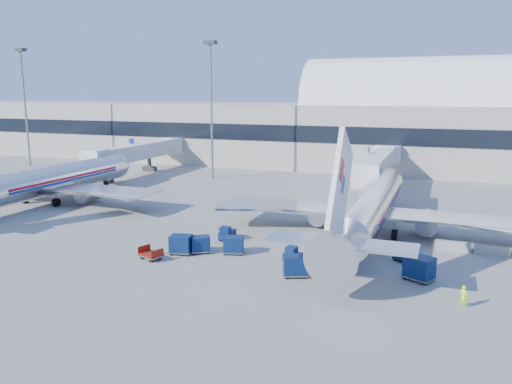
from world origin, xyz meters
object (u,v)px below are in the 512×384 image
at_px(airliner_main, 370,207).
at_px(cart_open_red, 151,255).
at_px(barrier_near, 453,246).
at_px(cart_train_b, 201,244).
at_px(tug_left, 227,233).
at_px(cart_solo_far, 419,268).
at_px(cart_train_c, 181,244).
at_px(airliner_mid, 45,181).
at_px(mast_far_west, 24,90).
at_px(ramp_worker, 463,296).
at_px(mast_west, 211,90).
at_px(tug_lead, 296,256).
at_px(jetbridge_mid, 142,151).
at_px(cart_train_a, 234,245).
at_px(cart_solo_near, 295,265).
at_px(barrier_mid, 492,250).
at_px(jetbridge_near, 380,163).

bearing_deg(airliner_main, cart_open_red, -139.20).
xyz_separation_m(barrier_near, cart_train_b, (-21.48, -8.76, 0.37)).
height_order(tug_left, cart_solo_far, cart_solo_far).
bearing_deg(cart_train_c, airliner_mid, 144.64).
bearing_deg(mast_far_west, ramp_worker, -27.53).
bearing_deg(ramp_worker, mast_west, -10.54).
relative_size(tug_lead, cart_open_red, 1.00).
xyz_separation_m(jetbridge_mid, cart_open_red, (27.67, -40.74, -3.55)).
relative_size(mast_far_west, tug_lead, 9.71).
bearing_deg(cart_train_b, cart_train_a, -14.96).
xyz_separation_m(airliner_mid, ramp_worker, (50.56, -15.45, -2.15)).
bearing_deg(jetbridge_mid, tug_left, -46.35).
height_order(cart_train_a, cart_solo_far, cart_solo_far).
xyz_separation_m(mast_west, cart_solo_near, (26.22, -39.44, -13.89)).
bearing_deg(cart_train_b, barrier_mid, -11.02).
relative_size(cart_train_a, cart_solo_far, 0.79).
bearing_deg(jetbridge_near, cart_train_b, -106.43).
bearing_deg(barrier_near, tug_lead, -146.10).
xyz_separation_m(mast_west, cart_train_b, (16.52, -36.76, -13.97)).
xyz_separation_m(barrier_near, barrier_mid, (3.30, 0.00, 0.00)).
bearing_deg(airliner_mid, airliner_main, 0.00).
height_order(airliner_main, cart_train_b, airliner_main).
relative_size(cart_train_c, ramp_worker, 1.42).
bearing_deg(jetbridge_mid, cart_open_red, -55.82).
xyz_separation_m(cart_train_c, ramp_worker, (23.56, -3.25, -0.15)).
distance_m(jetbridge_near, jetbridge_mid, 42.00).
height_order(mast_west, tug_lead, mast_west).
distance_m(mast_far_west, barrier_mid, 87.17).
height_order(mast_far_west, cart_train_c, mast_far_west).
relative_size(tug_lead, cart_train_c, 1.05).
relative_size(mast_far_west, cart_open_red, 9.75).
bearing_deg(tug_left, airliner_mid, 76.10).
relative_size(mast_west, cart_open_red, 9.75).
xyz_separation_m(airliner_mid, cart_solo_near, (38.22, -13.94, -2.03)).
height_order(cart_train_a, cart_open_red, cart_train_a).
xyz_separation_m(airliner_main, jetbridge_near, (-2.40, 26.30, 1.00)).
bearing_deg(barrier_near, cart_solo_far, -106.05).
xyz_separation_m(airliner_main, airliner_mid, (-42.00, 0.00, 0.00)).
bearing_deg(jetbridge_mid, tug_lead, -43.12).
bearing_deg(barrier_near, cart_train_c, -157.16).
distance_m(mast_west, tug_lead, 46.64).
bearing_deg(mast_far_west, jetbridge_mid, 1.81).
relative_size(barrier_near, tug_left, 1.37).
xyz_separation_m(cart_train_c, cart_solo_near, (11.22, -1.75, -0.02)).
xyz_separation_m(jetbridge_near, jetbridge_mid, (-42.00, 0.00, 0.00)).
relative_size(tug_left, cart_train_b, 1.00).
bearing_deg(cart_train_b, barrier_near, -8.30).
bearing_deg(cart_solo_near, ramp_worker, -29.70).
height_order(jetbridge_mid, barrier_mid, jetbridge_mid).
bearing_deg(barrier_mid, ramp_worker, -101.96).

